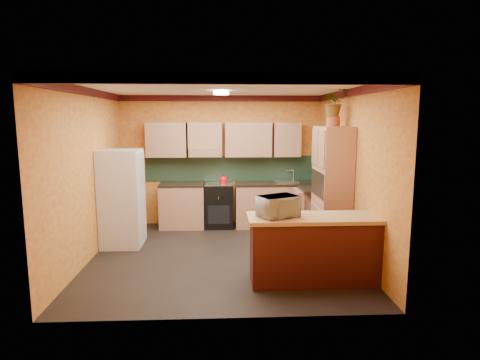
# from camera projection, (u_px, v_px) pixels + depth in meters

# --- Properties ---
(room_shell) EXTENTS (4.24, 4.24, 2.72)m
(room_shell) POSITION_uv_depth(u_px,v_px,m) (223.00, 127.00, 6.55)
(room_shell) COLOR black
(room_shell) RESTS_ON ground
(base_cabinets_back) EXTENTS (3.65, 0.60, 0.88)m
(base_cabinets_back) POSITION_uv_depth(u_px,v_px,m) (249.00, 205.00, 8.33)
(base_cabinets_back) COLOR tan
(base_cabinets_back) RESTS_ON ground
(countertop_back) EXTENTS (3.65, 0.62, 0.04)m
(countertop_back) POSITION_uv_depth(u_px,v_px,m) (249.00, 184.00, 8.26)
(countertop_back) COLOR black
(countertop_back) RESTS_ON base_cabinets_back
(stove) EXTENTS (0.58, 0.58, 0.91)m
(stove) POSITION_uv_depth(u_px,v_px,m) (219.00, 205.00, 8.30)
(stove) COLOR black
(stove) RESTS_ON ground
(kettle) EXTENTS (0.21, 0.21, 0.18)m
(kettle) POSITION_uv_depth(u_px,v_px,m) (223.00, 179.00, 8.17)
(kettle) COLOR #B80C18
(kettle) RESTS_ON stove
(sink) EXTENTS (0.48, 0.40, 0.03)m
(sink) POSITION_uv_depth(u_px,v_px,m) (286.00, 182.00, 8.29)
(sink) COLOR silver
(sink) RESTS_ON countertop_back
(base_cabinets_right) EXTENTS (0.60, 0.80, 0.88)m
(base_cabinets_right) POSITION_uv_depth(u_px,v_px,m) (315.00, 212.00, 7.73)
(base_cabinets_right) COLOR tan
(base_cabinets_right) RESTS_ON ground
(countertop_right) EXTENTS (0.62, 0.80, 0.04)m
(countertop_right) POSITION_uv_depth(u_px,v_px,m) (316.00, 189.00, 7.66)
(countertop_right) COLOR black
(countertop_right) RESTS_ON base_cabinets_right
(fridge) EXTENTS (0.68, 0.66, 1.70)m
(fridge) POSITION_uv_depth(u_px,v_px,m) (122.00, 198.00, 6.99)
(fridge) COLOR silver
(fridge) RESTS_ON ground
(pantry) EXTENTS (0.48, 0.90, 2.10)m
(pantry) POSITION_uv_depth(u_px,v_px,m) (332.00, 189.00, 6.75)
(pantry) COLOR tan
(pantry) RESTS_ON ground
(fern_pot) EXTENTS (0.22, 0.22, 0.16)m
(fern_pot) POSITION_uv_depth(u_px,v_px,m) (333.00, 122.00, 6.63)
(fern_pot) COLOR #9B4725
(fern_pot) RESTS_ON pantry
(fern) EXTENTS (0.51, 0.47, 0.47)m
(fern) POSITION_uv_depth(u_px,v_px,m) (334.00, 102.00, 6.58)
(fern) COLOR tan
(fern) RESTS_ON fern_pot
(breakfast_bar) EXTENTS (1.80, 0.55, 0.88)m
(breakfast_bar) POSITION_uv_depth(u_px,v_px,m) (317.00, 251.00, 5.46)
(breakfast_bar) COLOR #430F10
(breakfast_bar) RESTS_ON ground
(bar_top) EXTENTS (1.90, 0.65, 0.05)m
(bar_top) POSITION_uv_depth(u_px,v_px,m) (318.00, 218.00, 5.39)
(bar_top) COLOR tan
(bar_top) RESTS_ON breakfast_bar
(microwave) EXTENTS (0.61, 0.54, 0.28)m
(microwave) POSITION_uv_depth(u_px,v_px,m) (278.00, 206.00, 5.34)
(microwave) COLOR silver
(microwave) RESTS_ON bar_top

